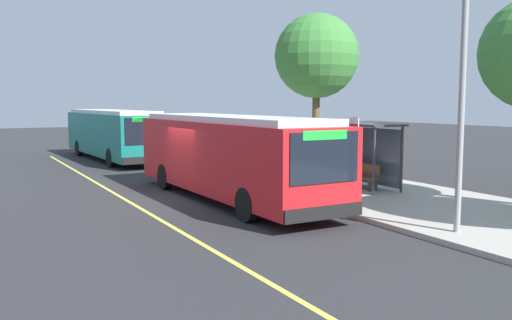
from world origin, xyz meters
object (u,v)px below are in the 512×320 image
waiting_bench (362,176)px  pedestrian_commuter (338,169)px  transit_bus_second (112,133)px  transit_bus_main (229,154)px  route_sign_post (354,148)px

waiting_bench → pedestrian_commuter: 2.21m
transit_bus_second → pedestrian_commuter: size_ratio=7.12×
pedestrian_commuter → transit_bus_main: bearing=-121.4°
transit_bus_main → transit_bus_second: same height
transit_bus_main → waiting_bench: (0.95, 5.12, -0.98)m
transit_bus_main → transit_bus_second: 15.37m
route_sign_post → transit_bus_second: bearing=-170.9°
transit_bus_second → waiting_bench: 17.20m
transit_bus_main → route_sign_post: same height
route_sign_post → pedestrian_commuter: 1.71m
waiting_bench → pedestrian_commuter: (1.02, -1.90, 0.48)m
transit_bus_second → route_sign_post: 18.99m
pedestrian_commuter → route_sign_post: bearing=-17.9°
waiting_bench → pedestrian_commuter: pedestrian_commuter is taller
transit_bus_main → waiting_bench: bearing=79.5°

